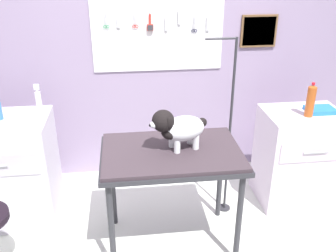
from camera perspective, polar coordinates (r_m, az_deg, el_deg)
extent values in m
cube|color=silver|center=(3.17, -0.44, -18.33)|extent=(4.40, 4.00, 0.04)
cube|color=#92809F|center=(3.72, -2.77, 9.29)|extent=(4.00, 0.06, 2.30)
cube|color=white|center=(3.62, -1.51, 13.30)|extent=(1.22, 0.02, 0.65)
cylinder|color=gray|center=(3.56, -9.39, 16.78)|extent=(0.01, 0.02, 0.01)
cube|color=silver|center=(3.56, -9.41, 15.64)|extent=(0.01, 0.00, 0.11)
cube|color=silver|center=(3.56, -9.21, 15.65)|extent=(0.01, 0.00, 0.11)
torus|color=#3D9B62|center=(3.57, -9.45, 14.48)|extent=(0.03, 0.01, 0.03)
torus|color=#3D9B62|center=(3.57, -9.02, 14.50)|extent=(0.03, 0.01, 0.03)
cylinder|color=gray|center=(3.56, -7.54, 16.64)|extent=(0.01, 0.02, 0.01)
cube|color=silver|center=(3.56, -7.47, 15.42)|extent=(0.03, 0.01, 0.13)
cylinder|color=gray|center=(3.56, -5.01, 16.96)|extent=(0.01, 0.02, 0.01)
cube|color=silver|center=(3.56, -5.06, 15.82)|extent=(0.01, 0.00, 0.11)
cube|color=silver|center=(3.56, -4.86, 15.83)|extent=(0.01, 0.00, 0.11)
torus|color=red|center=(3.57, -5.13, 14.66)|extent=(0.03, 0.01, 0.03)
torus|color=red|center=(3.57, -4.70, 14.67)|extent=(0.03, 0.01, 0.03)
cylinder|color=gray|center=(3.57, -2.74, 16.60)|extent=(0.01, 0.02, 0.01)
cylinder|color=red|center=(3.57, -2.71, 15.70)|extent=(0.02, 0.02, 0.09)
cube|color=red|center=(3.58, -2.69, 14.56)|extent=(0.06, 0.02, 0.06)
cube|color=#333338|center=(3.57, -2.67, 14.51)|extent=(0.05, 0.01, 0.05)
cylinder|color=gray|center=(3.59, -0.29, 16.30)|extent=(0.01, 0.02, 0.01)
cube|color=silver|center=(3.59, -0.27, 15.09)|extent=(0.03, 0.01, 0.13)
cylinder|color=gray|center=(3.60, 1.73, 17.19)|extent=(0.01, 0.02, 0.01)
cube|color=silver|center=(3.60, 1.74, 15.99)|extent=(0.03, 0.01, 0.13)
cylinder|color=gray|center=(3.63, 3.99, 16.29)|extent=(0.01, 0.02, 0.01)
cube|color=silver|center=(3.63, 3.89, 15.18)|extent=(0.01, 0.00, 0.11)
cube|color=silver|center=(3.63, 4.08, 15.18)|extent=(0.01, 0.00, 0.11)
torus|color=black|center=(3.64, 3.74, 14.04)|extent=(0.03, 0.01, 0.03)
torus|color=black|center=(3.65, 4.16, 14.05)|extent=(0.03, 0.01, 0.03)
cylinder|color=gray|center=(3.66, 6.05, 16.21)|extent=(0.01, 0.02, 0.01)
cube|color=silver|center=(3.66, 6.03, 15.03)|extent=(0.03, 0.01, 0.13)
cube|color=brown|center=(3.83, 13.46, 13.68)|extent=(0.35, 0.02, 0.30)
cube|color=#A18954|center=(3.82, 13.50, 13.66)|extent=(0.31, 0.01, 0.27)
cylinder|color=#2D2D33|center=(2.76, -8.45, -15.14)|extent=(0.04, 0.04, 0.77)
cylinder|color=#2D2D33|center=(2.86, 10.59, -13.63)|extent=(0.04, 0.04, 0.77)
cylinder|color=#2D2D33|center=(3.21, -8.31, -8.72)|extent=(0.04, 0.04, 0.77)
cylinder|color=#2D2D33|center=(3.30, 7.80, -7.68)|extent=(0.04, 0.04, 0.77)
cube|color=#2D2D33|center=(2.77, 0.54, -4.43)|extent=(1.03, 0.68, 0.03)
cube|color=#3A2E35|center=(2.76, 0.54, -3.86)|extent=(1.00, 0.66, 0.03)
cylinder|color=#2D2D33|center=(3.59, 8.40, -12.01)|extent=(0.11, 0.11, 0.01)
cylinder|color=#2D2D33|center=(3.19, 9.25, -0.80)|extent=(0.02, 0.02, 1.56)
cylinder|color=#2D2D33|center=(2.91, 7.98, 12.86)|extent=(0.24, 0.02, 0.02)
cylinder|color=white|center=(2.70, 1.37, -2.98)|extent=(0.05, 0.05, 0.11)
cylinder|color=white|center=(2.77, 0.59, -2.13)|extent=(0.05, 0.05, 0.11)
cylinder|color=white|center=(2.75, 4.20, -2.42)|extent=(0.05, 0.05, 0.11)
cylinder|color=white|center=(2.83, 3.35, -1.61)|extent=(0.05, 0.05, 0.11)
ellipsoid|color=white|center=(2.71, 2.32, -0.38)|extent=(0.36, 0.28, 0.18)
ellipsoid|color=black|center=(2.68, 0.16, -0.94)|extent=(0.14, 0.16, 0.10)
sphere|color=black|center=(2.62, -0.64, 0.77)|extent=(0.16, 0.16, 0.16)
ellipsoid|color=white|center=(2.61, -2.01, 0.22)|extent=(0.08, 0.08, 0.05)
sphere|color=black|center=(2.60, -2.66, 0.11)|extent=(0.02, 0.02, 0.02)
ellipsoid|color=black|center=(2.57, 0.25, 0.50)|extent=(0.06, 0.05, 0.09)
ellipsoid|color=black|center=(2.68, -0.86, 1.59)|extent=(0.06, 0.05, 0.09)
sphere|color=black|center=(2.77, 5.16, 0.55)|extent=(0.07, 0.07, 0.07)
cube|color=silver|center=(3.51, -23.13, -6.07)|extent=(0.80, 0.56, 0.92)
cube|color=silver|center=(3.67, 18.90, -4.41)|extent=(0.68, 0.52, 0.87)
cube|color=silver|center=(3.38, 21.17, -3.71)|extent=(0.60, 0.01, 0.17)
cylinder|color=#99999E|center=(3.37, 21.23, -3.77)|extent=(0.20, 0.02, 0.02)
cylinder|color=white|center=(3.41, -18.86, 3.73)|extent=(0.05, 0.05, 0.14)
cylinder|color=white|center=(3.38, -19.05, 5.02)|extent=(0.02, 0.02, 0.02)
cube|color=silver|center=(3.37, -19.13, 5.54)|extent=(0.04, 0.03, 0.04)
cylinder|color=#B2501C|center=(3.38, 20.58, 3.41)|extent=(0.07, 0.07, 0.26)
cone|color=#B2501C|center=(3.34, 20.93, 5.61)|extent=(0.07, 0.07, 0.02)
cylinder|color=red|center=(3.33, 20.98, 5.95)|extent=(0.03, 0.03, 0.02)
cube|color=#2778C5|center=(3.55, 21.89, 2.27)|extent=(0.24, 0.18, 0.04)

